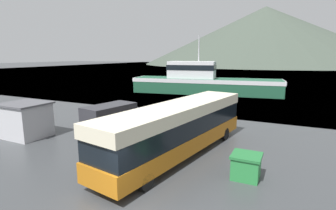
# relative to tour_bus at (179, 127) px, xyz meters

# --- Properties ---
(water_surface) EXTENTS (240.00, 240.00, 0.00)m
(water_surface) POSITION_rel_tour_bus_xyz_m (0.84, 130.93, -1.84)
(water_surface) COLOR #3D5160
(water_surface) RESTS_ON ground
(hill_backdrop) EXTENTS (166.41, 166.41, 39.04)m
(hill_backdrop) POSITION_rel_tour_bus_xyz_m (-14.55, 184.89, 17.68)
(hill_backdrop) COLOR #3D473D
(hill_backdrop) RESTS_ON ground
(tour_bus) EXTENTS (4.74, 13.27, 3.27)m
(tour_bus) POSITION_rel_tour_bus_xyz_m (0.00, 0.00, 0.00)
(tour_bus) COLOR #B26614
(tour_bus) RESTS_ON ground
(delivery_van) EXTENTS (3.13, 6.39, 2.31)m
(delivery_van) POSITION_rel_tour_bus_xyz_m (-6.79, 2.57, -0.61)
(delivery_van) COLOR #2D2D33
(delivery_van) RESTS_ON ground
(fishing_boat) EXTENTS (24.22, 8.48, 9.27)m
(fishing_boat) POSITION_rel_tour_bus_xyz_m (-7.21, 26.60, 0.10)
(fishing_boat) COLOR #1E5138
(fishing_boat) RESTS_ON water_surface
(storage_bin) EXTENTS (1.47, 1.45, 1.27)m
(storage_bin) POSITION_rel_tour_bus_xyz_m (4.34, -1.39, -1.20)
(storage_bin) COLOR #287F3D
(storage_bin) RESTS_ON ground
(dock_kiosk) EXTENTS (3.30, 2.92, 2.66)m
(dock_kiosk) POSITION_rel_tour_bus_xyz_m (-12.07, -1.58, -0.50)
(dock_kiosk) COLOR #B2B2B7
(dock_kiosk) RESTS_ON ground
(mooring_bollard) EXTENTS (0.29, 0.29, 0.82)m
(mooring_bollard) POSITION_rel_tour_bus_xyz_m (-5.42, 9.65, -1.40)
(mooring_bollard) COLOR #4C4C51
(mooring_bollard) RESTS_ON ground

